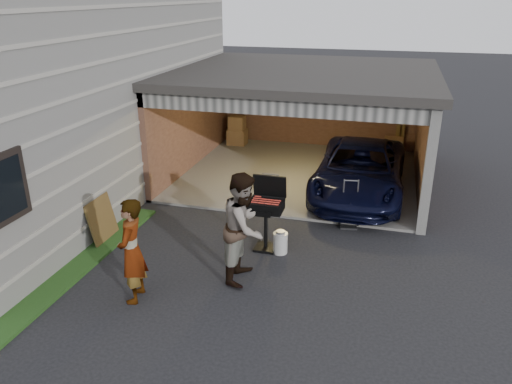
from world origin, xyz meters
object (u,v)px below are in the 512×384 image
at_px(bbq_grill, 266,208).
at_px(plywood_panel, 102,220).
at_px(propane_tank, 280,243).
at_px(minivan, 360,172).
at_px(woman, 132,251).
at_px(man, 244,227).
at_px(hand_truck, 349,218).

distance_m(bbq_grill, plywood_panel, 3.38).
xyz_separation_m(propane_tank, plywood_panel, (-3.61, -0.46, 0.25)).
bearing_deg(propane_tank, minivan, 70.03).
distance_m(woman, man, 1.92).
distance_m(woman, hand_truck, 4.92).
bearing_deg(hand_truck, plywood_panel, -166.92).
distance_m(man, bbq_grill, 1.17).
relative_size(propane_tank, hand_truck, 0.40).
height_order(man, bbq_grill, man).
bearing_deg(propane_tank, plywood_panel, -172.71).
bearing_deg(man, woman, 126.88).
xyz_separation_m(minivan, plywood_panel, (-4.84, -3.84, -0.17)).
height_order(minivan, propane_tank, minivan).
distance_m(propane_tank, hand_truck, 1.94).
xyz_separation_m(minivan, propane_tank, (-1.23, -3.38, -0.42)).
relative_size(bbq_grill, plywood_panel, 1.58).
bearing_deg(plywood_panel, bbq_grill, 9.88).
bearing_deg(propane_tank, woman, -132.05).
distance_m(minivan, woman, 6.42).
bearing_deg(man, plywood_panel, 80.43).
bearing_deg(propane_tank, man, -111.53).
xyz_separation_m(bbq_grill, plywood_panel, (-3.30, -0.57, -0.42)).
xyz_separation_m(minivan, man, (-1.64, -4.43, 0.36)).
bearing_deg(bbq_grill, woman, -125.79).
xyz_separation_m(man, hand_truck, (1.59, 2.60, -0.78)).
height_order(minivan, bbq_grill, bbq_grill).
height_order(woman, hand_truck, woman).
xyz_separation_m(man, plywood_panel, (-3.20, 0.59, -0.53)).
relative_size(bbq_grill, hand_truck, 1.36).
distance_m(minivan, man, 4.74).
height_order(woman, bbq_grill, woman).
height_order(woman, man, man).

